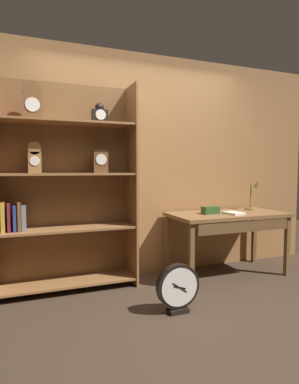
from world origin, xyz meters
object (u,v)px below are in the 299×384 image
(desk_lamp, at_px, (255,193))
(round_clock_large, at_px, (178,288))
(toolbox_small, at_px, (210,210))
(open_repair_manual, at_px, (234,213))
(workbench, at_px, (229,220))
(bookshelf, at_px, (64,185))

(desk_lamp, relative_size, round_clock_large, 0.89)
(toolbox_small, distance_m, open_repair_manual, 0.26)
(workbench, distance_m, desk_lamp, 0.59)
(toolbox_small, bearing_deg, round_clock_large, -136.91)
(toolbox_small, bearing_deg, open_repair_manual, -28.85)
(toolbox_small, distance_m, round_clock_large, 1.20)
(toolbox_small, bearing_deg, workbench, -7.48)
(toolbox_small, height_order, open_repair_manual, toolbox_small)
(open_repair_manual, height_order, round_clock_large, open_repair_manual)
(workbench, distance_m, toolbox_small, 0.27)
(bookshelf, bearing_deg, toolbox_small, -6.99)
(round_clock_large, bearing_deg, toolbox_small, 43.09)
(workbench, height_order, round_clock_large, workbench)
(workbench, height_order, toolbox_small, toolbox_small)
(workbench, xyz_separation_m, open_repair_manual, (-0.00, -0.10, 0.09))
(workbench, distance_m, open_repair_manual, 0.13)
(workbench, bearing_deg, round_clock_large, -145.43)
(toolbox_small, relative_size, round_clock_large, 0.44)
(desk_lamp, xyz_separation_m, toolbox_small, (-0.73, -0.12, -0.17))
(workbench, xyz_separation_m, desk_lamp, (0.49, 0.15, 0.29))
(toolbox_small, xyz_separation_m, open_repair_manual, (0.23, -0.13, -0.03))
(open_repair_manual, bearing_deg, bookshelf, 162.11)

